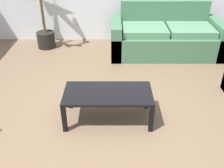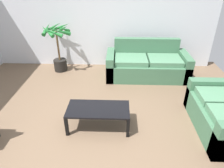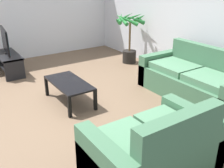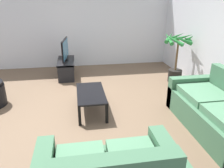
% 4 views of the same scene
% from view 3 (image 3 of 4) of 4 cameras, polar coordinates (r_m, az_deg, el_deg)
% --- Properties ---
extents(ground_plane, '(6.60, 6.60, 0.00)m').
position_cam_3_polar(ground_plane, '(4.73, -12.93, -4.11)').
color(ground_plane, brown).
extents(wall_back, '(6.00, 0.06, 2.70)m').
position_cam_3_polar(wall_back, '(6.00, 14.37, 14.92)').
color(wall_back, silver).
rests_on(wall_back, ground).
extents(wall_left, '(0.06, 6.00, 2.70)m').
position_cam_3_polar(wall_left, '(7.19, -23.06, 15.03)').
color(wall_left, silver).
rests_on(wall_left, ground).
extents(couch_main, '(2.02, 0.90, 0.90)m').
position_cam_3_polar(couch_main, '(4.99, 17.43, 0.59)').
color(couch_main, '#3F6B4C').
rests_on(couch_main, ground).
extents(couch_loveseat, '(0.90, 1.45, 0.90)m').
position_cam_3_polar(couch_loveseat, '(3.02, 9.10, -13.95)').
color(couch_loveseat, '#3F6B4C').
rests_on(couch_loveseat, ground).
extents(tv_stand, '(1.10, 0.45, 0.45)m').
position_cam_3_polar(tv_stand, '(6.40, -21.70, 4.78)').
color(tv_stand, black).
rests_on(tv_stand, ground).
extents(tv, '(0.94, 0.14, 0.57)m').
position_cam_3_polar(tv, '(6.29, -22.27, 8.73)').
color(tv, black).
rests_on(tv, tv_stand).
extents(coffee_table, '(1.05, 0.51, 0.38)m').
position_cam_3_polar(coffee_table, '(4.58, -9.36, -0.13)').
color(coffee_table, black).
rests_on(coffee_table, ground).
extents(potted_palm, '(0.77, 0.79, 1.26)m').
position_cam_3_polar(potted_palm, '(6.63, 3.89, 10.07)').
color(potted_palm, black).
rests_on(potted_palm, ground).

